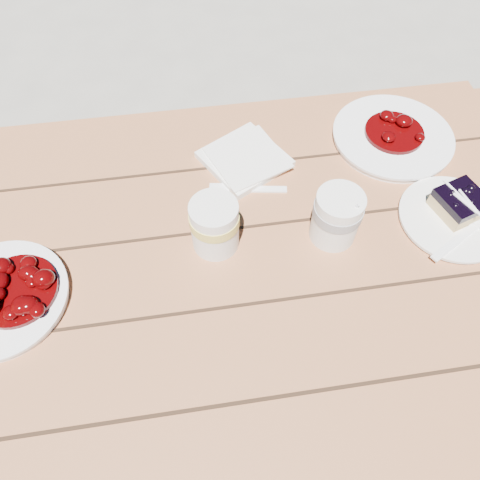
{
  "coord_description": "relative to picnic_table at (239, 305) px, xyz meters",
  "views": [
    {
      "loc": [
        -0.06,
        -0.43,
        1.47
      ],
      "look_at": [
        0.0,
        0.01,
        0.81
      ],
      "focal_mm": 35.0,
      "sensor_mm": 36.0,
      "label": 1
    }
  ],
  "objects": [
    {
      "name": "second_plate",
      "position": [
        0.38,
        0.26,
        0.17
      ],
      "size": [
        0.25,
        0.25,
        0.02
      ],
      "primitive_type": "cylinder",
      "color": "white",
      "rests_on": "picnic_table"
    },
    {
      "name": "napkin_stack",
      "position": [
        0.05,
        0.25,
        0.17
      ],
      "size": [
        0.2,
        0.2,
        0.01
      ],
      "primitive_type": "cube",
      "rotation": [
        0.0,
        0.0,
        0.51
      ],
      "color": "white",
      "rests_on": "picnic_table"
    },
    {
      "name": "dessert_plate",
      "position": [
        0.42,
        0.04,
        0.17
      ],
      "size": [
        0.2,
        0.2,
        0.01
      ],
      "primitive_type": "cylinder",
      "color": "white",
      "rests_on": "picnic_table"
    },
    {
      "name": "coffee_cup",
      "position": [
        0.18,
        0.04,
        0.21
      ],
      "size": [
        0.09,
        0.09,
        0.11
      ],
      "primitive_type": "cylinder",
      "color": "white",
      "rests_on": "picnic_table"
    },
    {
      "name": "blueberry_cake",
      "position": [
        0.43,
        0.05,
        0.19
      ],
      "size": [
        0.1,
        0.1,
        0.05
      ],
      "rotation": [
        0.0,
        0.0,
        0.32
      ],
      "color": "tan",
      "rests_on": "dessert_plate"
    },
    {
      "name": "main_plate",
      "position": [
        -0.41,
        -0.01,
        0.17
      ],
      "size": [
        0.22,
        0.22,
        0.02
      ],
      "primitive_type": "cylinder",
      "color": "white",
      "rests_on": "picnic_table"
    },
    {
      "name": "ground",
      "position": [
        0.0,
        0.0,
        -0.59
      ],
      "size": [
        60.0,
        60.0,
        0.0
      ],
      "primitive_type": "plane",
      "color": "gray",
      "rests_on": "ground"
    },
    {
      "name": "picnic_table",
      "position": [
        0.0,
        0.0,
        0.0
      ],
      "size": [
        2.0,
        1.55,
        0.75
      ],
      "color": "brown",
      "rests_on": "ground"
    },
    {
      "name": "fork_table",
      "position": [
        0.06,
        0.17,
        0.16
      ],
      "size": [
        0.16,
        0.05,
        0.0
      ],
      "primitive_type": null,
      "rotation": [
        0.0,
        0.0,
        1.41
      ],
      "color": "white",
      "rests_on": "picnic_table"
    },
    {
      "name": "fork_dessert",
      "position": [
        0.4,
        -0.02,
        0.17
      ],
      "size": [
        0.15,
        0.1,
        0.0
      ],
      "primitive_type": null,
      "rotation": [
        0.0,
        0.0,
        -1.06
      ],
      "color": "white",
      "rests_on": "dessert_plate"
    },
    {
      "name": "goulash_stew",
      "position": [
        -0.38,
        -0.01,
        0.2
      ],
      "size": [
        0.14,
        0.14,
        0.04
      ],
      "primitive_type": null,
      "color": "#440203",
      "rests_on": "main_plate"
    },
    {
      "name": "second_cup",
      "position": [
        -0.03,
        0.05,
        0.21
      ],
      "size": [
        0.09,
        0.09,
        0.11
      ],
      "primitive_type": "cylinder",
      "color": "white",
      "rests_on": "picnic_table"
    },
    {
      "name": "second_stew",
      "position": [
        0.38,
        0.26,
        0.2
      ],
      "size": [
        0.12,
        0.12,
        0.04
      ],
      "primitive_type": null,
      "color": "#440203",
      "rests_on": "second_plate"
    }
  ]
}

